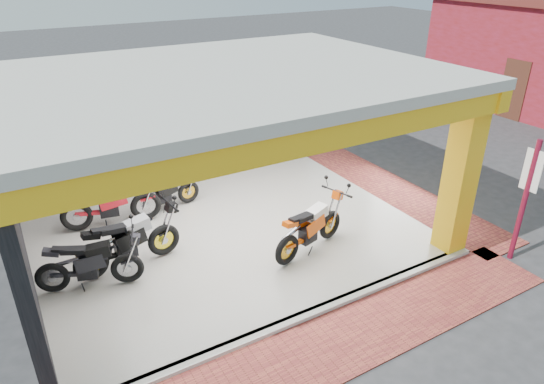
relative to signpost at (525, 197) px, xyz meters
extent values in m
plane|color=#2D2D30|center=(-4.65, 1.63, -1.43)|extent=(80.00, 80.00, 0.00)
cube|color=white|center=(-4.65, 3.63, -1.38)|extent=(8.00, 6.00, 0.10)
cube|color=beige|center=(-4.65, 3.63, 2.17)|extent=(8.40, 6.40, 0.20)
cube|color=black|center=(-4.65, 6.73, 0.32)|extent=(8.20, 0.20, 3.50)
cube|color=black|center=(-8.75, 3.63, 0.32)|extent=(0.20, 6.20, 3.50)
cube|color=yellow|center=(-0.90, 0.88, 0.32)|extent=(0.50, 0.50, 3.50)
cube|color=yellow|center=(-4.65, 0.63, 1.87)|extent=(8.40, 0.30, 0.40)
cube|color=yellow|center=(-0.65, 3.63, 1.87)|extent=(0.30, 6.40, 0.40)
cube|color=white|center=(-4.65, 0.61, -1.38)|extent=(8.00, 0.20, 0.10)
cube|color=#9B4132|center=(-4.65, -0.17, -1.41)|extent=(9.00, 1.40, 0.03)
cube|color=#9B4132|center=(0.15, 3.63, -1.41)|extent=(1.40, 7.00, 0.03)
cube|color=#3F1E14|center=(8.33, 6.13, -0.33)|extent=(0.06, 1.00, 2.20)
cylinder|color=maroon|center=(0.00, 0.00, -0.12)|extent=(0.10, 0.10, 2.61)
cube|color=white|center=(0.00, 0.00, 0.55)|extent=(0.03, 0.37, 0.83)
camera|label=1|loc=(-8.54, -4.77, 4.26)|focal=32.00mm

